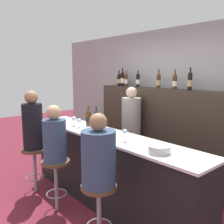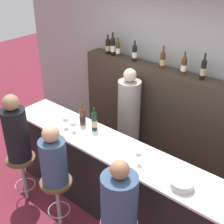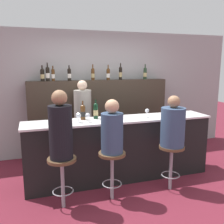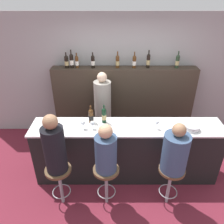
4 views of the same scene
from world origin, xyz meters
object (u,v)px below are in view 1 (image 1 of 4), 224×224
(wine_bottle_backbar_0, at_px, (119,80))
(wine_bottle_backbar_3, at_px, (138,80))
(wine_glass_2, at_px, (125,132))
(bartender, at_px, (131,137))
(wine_bottle_backbar_6, at_px, (190,81))
(wine_glass_1, at_px, (79,121))
(wine_bottle_backbar_4, at_px, (159,81))
(wine_bottle_backbar_5, at_px, (175,82))
(wine_bottle_counter_1, at_px, (96,119))
(metal_bowl, at_px, (159,149))
(guest_seated_right, at_px, (99,156))
(guest_seated_left, at_px, (33,123))
(wine_bottle_backbar_2, at_px, (126,80))
(bar_stool_left, at_px, (34,158))
(wine_bottle_backbar_1, at_px, (122,79))
(wine_glass_0, at_px, (74,119))
(guest_seated_middle, at_px, (55,137))
(wine_bottle_counter_0, at_px, (88,118))
(bar_stool_middle, at_px, (56,171))
(bar_stool_right, at_px, (99,198))

(wine_bottle_backbar_0, height_order, wine_bottle_backbar_3, same)
(wine_glass_2, bearing_deg, bartender, 131.69)
(wine_bottle_backbar_6, xyz_separation_m, wine_glass_1, (-1.01, -1.34, -0.59))
(wine_bottle_backbar_4, xyz_separation_m, wine_bottle_backbar_5, (0.33, -0.00, -0.00))
(wine_bottle_backbar_4, relative_size, wine_bottle_backbar_5, 1.02)
(wine_bottle_counter_1, bearing_deg, metal_bowl, -8.95)
(guest_seated_right, bearing_deg, wine_bottle_backbar_6, 94.79)
(guest_seated_left, bearing_deg, wine_bottle_backbar_2, 87.21)
(wine_bottle_backbar_4, xyz_separation_m, metal_bowl, (1.13, -1.36, -0.64))
(wine_bottle_backbar_4, bearing_deg, bar_stool_left, -115.36)
(wine_bottle_backbar_1, xyz_separation_m, guest_seated_right, (1.65, -1.87, -0.71))
(guest_seated_left, height_order, guest_seated_right, guest_seated_left)
(wine_glass_0, distance_m, bar_stool_left, 0.86)
(wine_bottle_backbar_3, distance_m, wine_glass_2, 1.80)
(wine_bottle_backbar_1, height_order, wine_glass_1, wine_bottle_backbar_1)
(wine_bottle_counter_1, relative_size, guest_seated_middle, 0.42)
(wine_bottle_backbar_2, xyz_separation_m, guest_seated_left, (-0.09, -1.87, -0.61))
(wine_bottle_counter_0, relative_size, bartender, 0.19)
(wine_bottle_backbar_5, relative_size, wine_glass_1, 2.23)
(guest_seated_left, bearing_deg, wine_bottle_counter_0, 58.88)
(wine_bottle_counter_1, height_order, bar_stool_middle, wine_bottle_counter_1)
(wine_bottle_counter_1, height_order, wine_bottle_backbar_0, wine_bottle_backbar_0)
(wine_bottle_backbar_2, height_order, guest_seated_middle, wine_bottle_backbar_2)
(wine_bottle_backbar_3, distance_m, wine_glass_1, 1.46)
(wine_glass_0, bearing_deg, wine_bottle_backbar_2, 100.08)
(bar_stool_middle, bearing_deg, wine_bottle_backbar_3, 98.77)
(wine_glass_2, relative_size, guest_seated_right, 0.20)
(wine_bottle_backbar_4, xyz_separation_m, wine_bottle_backbar_6, (0.60, -0.00, 0.01))
(wine_bottle_backbar_2, relative_size, bartender, 0.18)
(metal_bowl, bearing_deg, wine_bottle_counter_0, 172.23)
(guest_seated_right, bearing_deg, guest_seated_left, 180.00)
(wine_bottle_backbar_5, xyz_separation_m, bar_stool_right, (0.43, -1.87, -1.17))
(wine_bottle_backbar_0, distance_m, bartender, 1.24)
(bar_stool_middle, height_order, bar_stool_right, same)
(wine_bottle_backbar_0, bearing_deg, wine_bottle_backbar_5, -0.00)
(guest_seated_middle, relative_size, bar_stool_right, 1.07)
(wine_bottle_counter_1, relative_size, bar_stool_left, 0.45)
(metal_bowl, relative_size, guest_seated_left, 0.26)
(wine_bottle_backbar_0, bearing_deg, guest_seated_left, -86.60)
(wine_bottle_backbar_5, xyz_separation_m, wine_glass_1, (-0.74, -1.34, -0.58))
(wine_bottle_backbar_1, relative_size, metal_bowl, 1.49)
(wine_bottle_backbar_1, xyz_separation_m, wine_glass_0, (0.34, -1.34, -0.59))
(wine_bottle_counter_1, distance_m, wine_bottle_backbar_6, 1.52)
(wine_bottle_counter_0, relative_size, wine_bottle_backbar_4, 0.95)
(wine_bottle_counter_0, relative_size, bar_stool_right, 0.43)
(wine_bottle_backbar_3, xyz_separation_m, wine_glass_2, (1.07, -1.34, -0.57))
(wine_glass_0, distance_m, metal_bowl, 1.69)
(bartender, bearing_deg, wine_bottle_backbar_1, 150.04)
(wine_bottle_backbar_0, relative_size, wine_bottle_backbar_6, 0.87)
(wine_bottle_backbar_2, bearing_deg, guest_seated_left, -92.79)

